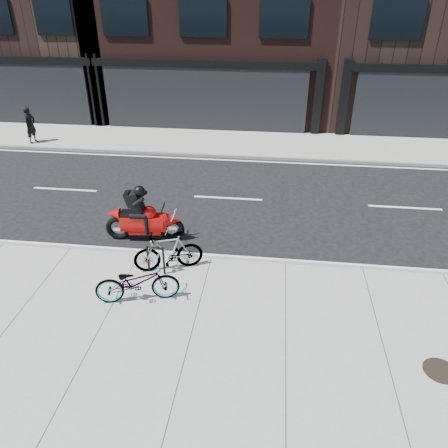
# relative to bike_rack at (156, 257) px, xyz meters

# --- Properties ---
(ground) EXTENTS (120.00, 120.00, 0.00)m
(ground) POSITION_rel_bike_rack_xyz_m (1.29, 2.81, -0.60)
(ground) COLOR black
(ground) RESTS_ON ground
(sidewalk_near) EXTENTS (60.00, 6.00, 0.13)m
(sidewalk_near) POSITION_rel_bike_rack_xyz_m (1.29, -2.19, -0.54)
(sidewalk_near) COLOR gray
(sidewalk_near) RESTS_ON ground
(sidewalk_far) EXTENTS (60.00, 3.50, 0.13)m
(sidewalk_far) POSITION_rel_bike_rack_xyz_m (1.29, 10.56, -0.54)
(sidewalk_far) COLOR gray
(sidewalk_far) RESTS_ON ground
(bike_rack) EXTENTS (0.48, 0.12, 0.80)m
(bike_rack) POSITION_rel_bike_rack_xyz_m (0.00, 0.00, 0.00)
(bike_rack) COLOR black
(bike_rack) RESTS_ON sidewalk_near
(bicycle_front) EXTENTS (2.04, 1.15, 1.02)m
(bicycle_front) POSITION_rel_bike_rack_xyz_m (-0.14, -1.11, 0.04)
(bicycle_front) COLOR gray
(bicycle_front) RESTS_ON sidewalk_near
(bicycle_rear) EXTENTS (1.85, 1.06, 1.07)m
(bicycle_rear) POSITION_rel_bike_rack_xyz_m (0.28, 0.21, 0.06)
(bicycle_rear) COLOR gray
(bicycle_rear) RESTS_ON sidewalk_near
(motorcycle) EXTENTS (2.32, 0.60, 1.73)m
(motorcycle) POSITION_rel_bike_rack_xyz_m (-0.71, 1.79, 0.10)
(motorcycle) COLOR black
(motorcycle) RESTS_ON ground
(pedestrian) EXTENTS (0.50, 0.66, 1.63)m
(pedestrian) POSITION_rel_bike_rack_xyz_m (-8.24, 9.31, 0.34)
(pedestrian) COLOR black
(pedestrian) RESTS_ON sidewalk_far
(manhole_cover) EXTENTS (0.84, 0.84, 0.02)m
(manhole_cover) POSITION_rel_bike_rack_xyz_m (6.25, -2.49, -0.46)
(manhole_cover) COLOR black
(manhole_cover) RESTS_ON sidewalk_near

